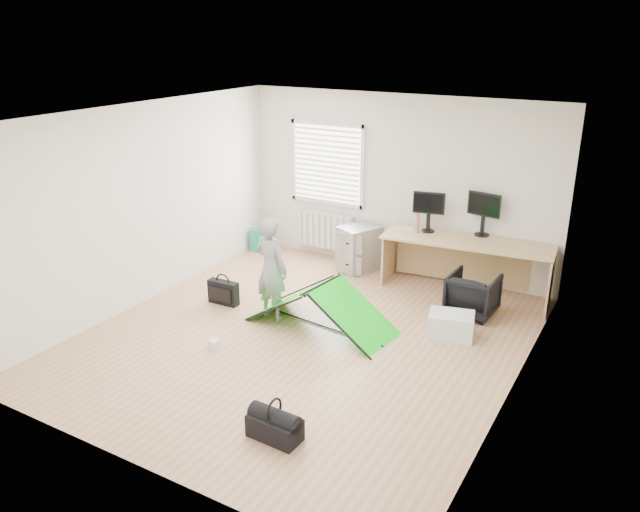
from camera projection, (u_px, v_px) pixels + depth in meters
The scene contains 18 objects.
ground at pixel (304, 338), 7.68m from camera, with size 5.50×5.50×0.00m, color tan.
back_wall at pixel (397, 185), 9.45m from camera, with size 5.00×0.02×2.70m, color silver.
window at pixel (327, 164), 9.91m from camera, with size 1.20×0.06×1.20m, color silver.
radiator at pixel (326, 230), 10.26m from camera, with size 1.00×0.12×0.60m, color silver.
desk at pixel (465, 267), 8.84m from camera, with size 2.36×0.75×0.80m, color tan.
filing_cabinet at pixel (359, 248), 9.72m from camera, with size 0.45×0.60×0.71m, color gray.
monitor_left at pixel (429, 217), 8.98m from camera, with size 0.45×0.10×0.43m, color black.
monitor_right at pixel (483, 220), 8.81m from camera, with size 0.48×0.10×0.46m, color black.
keyboard at pixel (411, 230), 9.11m from camera, with size 0.42×0.14×0.02m, color beige.
thermos at pixel (417, 223), 8.97m from camera, with size 0.08×0.08×0.28m, color #BA6968.
office_chair at pixel (473, 294), 8.23m from camera, with size 0.60×0.62×0.56m, color black.
person at pixel (271, 269), 7.99m from camera, with size 0.50×0.33×1.38m, color gray.
kite at pixel (321, 306), 7.87m from camera, with size 1.87×0.82×0.58m, color #14DA19, non-canonical shape.
storage_crate at pixel (451, 325), 7.68m from camera, with size 0.54×0.38×0.30m, color silver.
tote_bag at pixel (260, 240), 10.58m from camera, with size 0.32×0.14×0.38m, color #1D8E6E.
laptop_bag at pixel (223, 292), 8.58m from camera, with size 0.44×0.13×0.33m, color black.
white_box at pixel (214, 344), 7.42m from camera, with size 0.11×0.11×0.11m, color silver.
duffel_bag at pixel (275, 428), 5.79m from camera, with size 0.50×0.26×0.22m, color black.
Camera 1 is at (3.59, -5.84, 3.62)m, focal length 35.00 mm.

